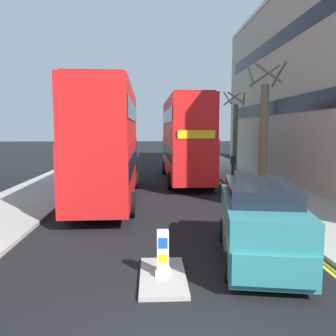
% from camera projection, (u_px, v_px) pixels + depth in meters
% --- Properties ---
extents(sidewalk_right, '(4.00, 80.00, 0.14)m').
position_uv_depth(sidewalk_right, '(261.00, 186.00, 21.08)').
color(sidewalk_right, '#9E9991').
rests_on(sidewalk_right, ground).
extents(sidewalk_left, '(4.00, 80.00, 0.14)m').
position_uv_depth(sidewalk_left, '(48.00, 188.00, 20.44)').
color(sidewalk_left, '#9E9991').
rests_on(sidewalk_left, ground).
extents(kerb_line_outer, '(0.10, 56.00, 0.01)m').
position_uv_depth(kerb_line_outer, '(235.00, 193.00, 19.00)').
color(kerb_line_outer, yellow).
rests_on(kerb_line_outer, ground).
extents(kerb_line_inner, '(0.10, 56.00, 0.01)m').
position_uv_depth(kerb_line_inner, '(232.00, 193.00, 18.99)').
color(kerb_line_inner, yellow).
rests_on(kerb_line_inner, ground).
extents(traffic_island, '(1.10, 2.20, 0.10)m').
position_uv_depth(traffic_island, '(163.00, 277.00, 8.23)').
color(traffic_island, '#9E9991').
rests_on(traffic_island, ground).
extents(keep_left_bollard, '(0.36, 0.28, 1.11)m').
position_uv_depth(keep_left_bollard, '(163.00, 255.00, 8.16)').
color(keep_left_bollard, silver).
rests_on(keep_left_bollard, traffic_island).
extents(double_decker_bus_away, '(2.91, 10.84, 5.64)m').
position_uv_depth(double_decker_bus_away, '(108.00, 140.00, 16.86)').
color(double_decker_bus_away, red).
rests_on(double_decker_bus_away, ground).
extents(double_decker_bus_oncoming, '(2.90, 10.84, 5.64)m').
position_uv_depth(double_decker_bus_oncoming, '(185.00, 137.00, 23.29)').
color(double_decker_bus_oncoming, red).
rests_on(double_decker_bus_oncoming, ground).
extents(taxi_minivan, '(2.65, 5.06, 2.12)m').
position_uv_depth(taxi_minivan, '(260.00, 222.00, 9.27)').
color(taxi_minivan, teal).
rests_on(taxi_minivan, ground).
extents(pedestrian_far, '(0.34, 0.22, 1.62)m').
position_uv_depth(pedestrian_far, '(233.00, 164.00, 25.38)').
color(pedestrian_far, '#2D2D38').
rests_on(pedestrian_far, sidewalk_right).
extents(street_tree_near, '(1.54, 1.56, 6.99)m').
position_uv_depth(street_tree_near, '(196.00, 130.00, 43.38)').
color(street_tree_near, '#6B6047').
rests_on(street_tree_near, sidewalk_right).
extents(street_tree_mid, '(1.81, 1.73, 6.70)m').
position_uv_depth(street_tree_mid, '(264.00, 135.00, 17.07)').
color(street_tree_mid, '#6B6047').
rests_on(street_tree_mid, sidewalk_right).
extents(street_tree_far, '(1.76, 1.88, 6.53)m').
position_uv_depth(street_tree_far, '(235.00, 133.00, 28.45)').
color(street_tree_far, '#6B6047').
rests_on(street_tree_far, sidewalk_right).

